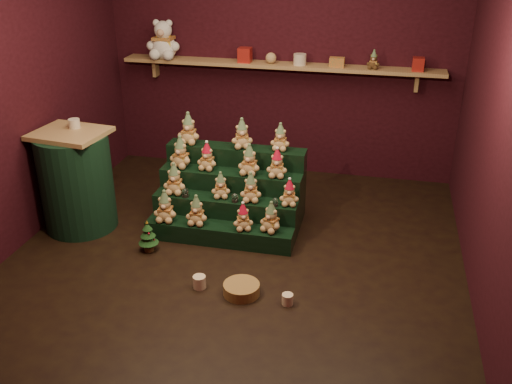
% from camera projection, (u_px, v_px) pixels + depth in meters
% --- Properties ---
extents(ground, '(4.00, 4.00, 0.00)m').
position_uv_depth(ground, '(239.00, 251.00, 5.24)').
color(ground, black).
rests_on(ground, ground).
extents(back_wall, '(4.00, 0.10, 2.80)m').
position_uv_depth(back_wall, '(282.00, 53.00, 6.45)').
color(back_wall, black).
rests_on(back_wall, ground).
extents(front_wall, '(4.00, 0.10, 2.80)m').
position_uv_depth(front_wall, '(132.00, 218.00, 2.84)').
color(front_wall, black).
rests_on(front_wall, ground).
extents(left_wall, '(0.10, 4.00, 2.80)m').
position_uv_depth(left_wall, '(13.00, 89.00, 5.06)').
color(left_wall, black).
rests_on(left_wall, ground).
extents(right_wall, '(0.10, 4.00, 2.80)m').
position_uv_depth(right_wall, '(503.00, 121.00, 4.23)').
color(right_wall, black).
rests_on(right_wall, ground).
extents(back_shelf, '(3.60, 0.26, 0.24)m').
position_uv_depth(back_shelf, '(279.00, 66.00, 6.34)').
color(back_shelf, '#A38851').
rests_on(back_shelf, ground).
extents(riser_tier_front, '(1.40, 0.22, 0.18)m').
position_uv_depth(riser_tier_front, '(219.00, 234.00, 5.35)').
color(riser_tier_front, black).
rests_on(riser_tier_front, ground).
extents(riser_tier_midfront, '(1.40, 0.22, 0.36)m').
position_uv_depth(riser_tier_midfront, '(225.00, 215.00, 5.50)').
color(riser_tier_midfront, black).
rests_on(riser_tier_midfront, ground).
extents(riser_tier_midback, '(1.40, 0.22, 0.54)m').
position_uv_depth(riser_tier_midback, '(231.00, 197.00, 5.66)').
color(riser_tier_midback, black).
rests_on(riser_tier_midback, ground).
extents(riser_tier_back, '(1.40, 0.22, 0.72)m').
position_uv_depth(riser_tier_back, '(237.00, 180.00, 5.81)').
color(riser_tier_back, black).
rests_on(riser_tier_back, ground).
extents(teddy_0, '(0.23, 0.21, 0.30)m').
position_uv_depth(teddy_0, '(165.00, 206.00, 5.33)').
color(teddy_0, tan).
rests_on(teddy_0, riser_tier_front).
extents(teddy_1, '(0.21, 0.19, 0.28)m').
position_uv_depth(teddy_1, '(197.00, 210.00, 5.28)').
color(teddy_1, tan).
rests_on(teddy_1, riser_tier_front).
extents(teddy_2, '(0.23, 0.22, 0.26)m').
position_uv_depth(teddy_2, '(243.00, 217.00, 5.19)').
color(teddy_2, tan).
rests_on(teddy_2, riser_tier_front).
extents(teddy_3, '(0.26, 0.25, 0.28)m').
position_uv_depth(teddy_3, '(271.00, 217.00, 5.15)').
color(teddy_3, tan).
rests_on(teddy_3, riser_tier_front).
extents(teddy_4, '(0.23, 0.21, 0.30)m').
position_uv_depth(teddy_4, '(174.00, 179.00, 5.46)').
color(teddy_4, tan).
rests_on(teddy_4, riser_tier_midfront).
extents(teddy_5, '(0.21, 0.20, 0.25)m').
position_uv_depth(teddy_5, '(221.00, 185.00, 5.39)').
color(teddy_5, tan).
rests_on(teddy_5, riser_tier_midfront).
extents(teddy_6, '(0.23, 0.21, 0.28)m').
position_uv_depth(teddy_6, '(251.00, 187.00, 5.31)').
color(teddy_6, tan).
rests_on(teddy_6, riser_tier_midfront).
extents(teddy_7, '(0.20, 0.18, 0.25)m').
position_uv_depth(teddy_7, '(289.00, 192.00, 5.24)').
color(teddy_7, tan).
rests_on(teddy_7, riser_tier_midfront).
extents(teddy_8, '(0.25, 0.24, 0.31)m').
position_uv_depth(teddy_8, '(181.00, 152.00, 5.59)').
color(teddy_8, tan).
rests_on(teddy_8, riser_tier_midback).
extents(teddy_9, '(0.21, 0.19, 0.27)m').
position_uv_depth(teddy_9, '(207.00, 156.00, 5.54)').
color(teddy_9, tan).
rests_on(teddy_9, riser_tier_midback).
extents(teddy_10, '(0.24, 0.22, 0.30)m').
position_uv_depth(teddy_10, '(249.00, 160.00, 5.42)').
color(teddy_10, tan).
rests_on(teddy_10, riser_tier_midback).
extents(teddy_11, '(0.21, 0.19, 0.28)m').
position_uv_depth(teddy_11, '(277.00, 163.00, 5.38)').
color(teddy_11, tan).
rests_on(teddy_11, riser_tier_midback).
extents(teddy_12, '(0.23, 0.21, 0.31)m').
position_uv_depth(teddy_12, '(189.00, 129.00, 5.68)').
color(teddy_12, tan).
rests_on(teddy_12, riser_tier_back).
extents(teddy_13, '(0.25, 0.24, 0.29)m').
position_uv_depth(teddy_13, '(242.00, 134.00, 5.57)').
color(teddy_13, tan).
rests_on(teddy_13, riser_tier_back).
extents(teddy_14, '(0.19, 0.17, 0.26)m').
position_uv_depth(teddy_14, '(280.00, 137.00, 5.53)').
color(teddy_14, tan).
rests_on(teddy_14, riser_tier_back).
extents(snow_globe_a, '(0.07, 0.07, 0.09)m').
position_uv_depth(snow_globe_a, '(185.00, 193.00, 5.43)').
color(snow_globe_a, black).
rests_on(snow_globe_a, riser_tier_midfront).
extents(snow_globe_b, '(0.06, 0.06, 0.09)m').
position_uv_depth(snow_globe_b, '(235.00, 198.00, 5.33)').
color(snow_globe_b, black).
rests_on(snow_globe_b, riser_tier_midfront).
extents(snow_globe_c, '(0.06, 0.06, 0.08)m').
position_uv_depth(snow_globe_c, '(275.00, 202.00, 5.25)').
color(snow_globe_c, black).
rests_on(snow_globe_c, riser_tier_midfront).
extents(side_table, '(0.70, 0.69, 0.99)m').
position_uv_depth(side_table, '(77.00, 181.00, 5.47)').
color(side_table, '#A38851').
rests_on(side_table, ground).
extents(table_ornament, '(0.11, 0.11, 0.09)m').
position_uv_depth(table_ornament, '(74.00, 123.00, 5.33)').
color(table_ornament, beige).
rests_on(table_ornament, side_table).
extents(mini_christmas_tree, '(0.18, 0.18, 0.31)m').
position_uv_depth(mini_christmas_tree, '(148.00, 236.00, 5.18)').
color(mini_christmas_tree, '#4D361B').
rests_on(mini_christmas_tree, ground).
extents(mug_left, '(0.11, 0.11, 0.11)m').
position_uv_depth(mug_left, '(199.00, 282.00, 4.69)').
color(mug_left, beige).
rests_on(mug_left, ground).
extents(mug_right, '(0.09, 0.09, 0.09)m').
position_uv_depth(mug_right, '(288.00, 299.00, 4.49)').
color(mug_right, beige).
rests_on(mug_right, ground).
extents(wicker_basket, '(0.39, 0.39, 0.09)m').
position_uv_depth(wicker_basket, '(241.00, 289.00, 4.61)').
color(wicker_basket, '#A07440').
rests_on(wicker_basket, ground).
extents(white_bear, '(0.40, 0.37, 0.54)m').
position_uv_depth(white_bear, '(163.00, 34.00, 6.45)').
color(white_bear, white).
rests_on(white_bear, back_shelf).
extents(brown_bear, '(0.15, 0.14, 0.19)m').
position_uv_depth(brown_bear, '(374.00, 60.00, 6.05)').
color(brown_bear, '#4F321A').
rests_on(brown_bear, back_shelf).
extents(gift_tin_red_a, '(0.14, 0.14, 0.16)m').
position_uv_depth(gift_tin_red_a, '(245.00, 55.00, 6.35)').
color(gift_tin_red_a, '#B5231B').
rests_on(gift_tin_red_a, back_shelf).
extents(gift_tin_cream, '(0.14, 0.14, 0.12)m').
position_uv_depth(gift_tin_cream, '(300.00, 59.00, 6.23)').
color(gift_tin_cream, beige).
rests_on(gift_tin_cream, back_shelf).
extents(gift_tin_red_b, '(0.12, 0.12, 0.14)m').
position_uv_depth(gift_tin_red_b, '(418.00, 64.00, 5.98)').
color(gift_tin_red_b, '#B5231B').
rests_on(gift_tin_red_b, back_shelf).
extents(shelf_plush_ball, '(0.12, 0.12, 0.12)m').
position_uv_depth(shelf_plush_ball, '(271.00, 58.00, 6.30)').
color(shelf_plush_ball, tan).
rests_on(shelf_plush_ball, back_shelf).
extents(scarf_gift_box, '(0.16, 0.10, 0.10)m').
position_uv_depth(scarf_gift_box, '(337.00, 62.00, 6.16)').
color(scarf_gift_box, orange).
rests_on(scarf_gift_box, back_shelf).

